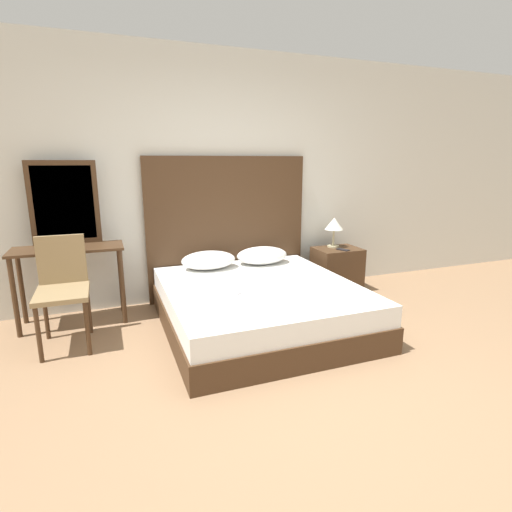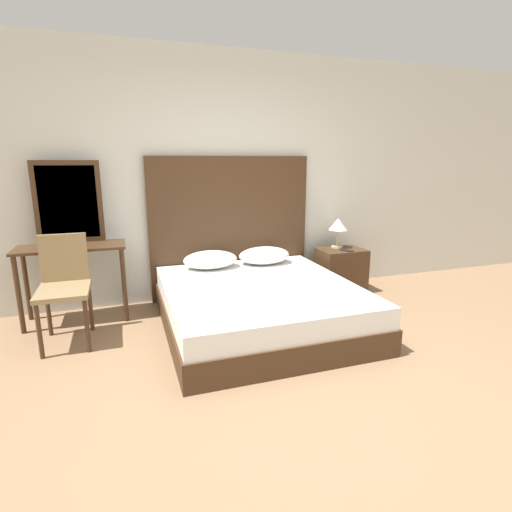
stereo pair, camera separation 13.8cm
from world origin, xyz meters
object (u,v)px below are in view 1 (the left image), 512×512
Objects in this scene: nightstand at (337,269)px; vanity_desk at (69,262)px; table_lamp at (334,225)px; phone_on_nightstand at (343,250)px; chair at (63,284)px; phone_on_bed at (233,292)px; bed at (260,305)px.

vanity_desk reaches higher than nightstand.
nightstand is 0.54× the size of vanity_desk.
table_lamp reaches higher than phone_on_nightstand.
vanity_desk is 1.07× the size of chair.
nightstand is at bearing 27.48° from phone_on_bed.
phone_on_nightstand is 0.17× the size of vanity_desk.
chair reaches higher than phone_on_bed.
nightstand is 2.94m from vanity_desk.
phone_on_bed is at bearing -16.78° from chair.
table_lamp is (-0.02, 0.08, 0.53)m from nightstand.
bed is 2.08× the size of chair.
phone_on_bed is (-0.30, -0.14, 0.22)m from bed.
vanity_desk reaches higher than phone_on_bed.
table_lamp is 2.16× the size of phone_on_nightstand.
nightstand is at bearing 92.76° from phone_on_nightstand.
phone_on_nightstand reaches higher than phone_on_bed.
table_lamp reaches higher than phone_on_bed.
chair is (-2.93, -0.48, -0.26)m from table_lamp.
phone_on_nightstand is at bearing -83.57° from table_lamp.
bed is 0.40m from phone_on_bed.
bed is 5.36× the size of table_lamp.
vanity_desk is (-2.90, -0.04, -0.18)m from table_lamp.
chair is at bearing -174.24° from phone_on_nightstand.
bed is 3.62× the size of nightstand.
table_lamp is 2.90m from vanity_desk.
bed is at bearing -23.41° from vanity_desk.
nightstand is at bearing -0.83° from vanity_desk.
phone_on_bed is at bearing -32.48° from vanity_desk.
vanity_desk reaches higher than bed.
phone_on_nightstand is 0.18× the size of chair.
nightstand reaches higher than phone_on_bed.
bed is 1.43m from phone_on_nightstand.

